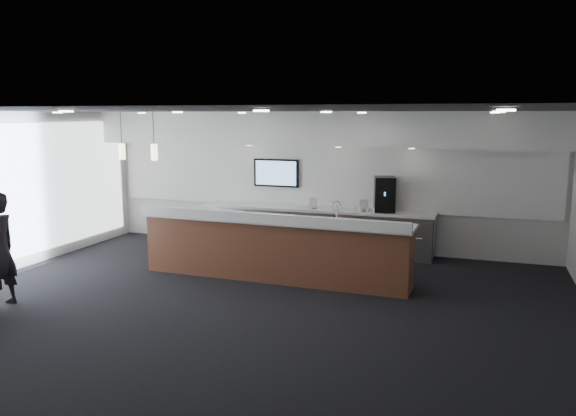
% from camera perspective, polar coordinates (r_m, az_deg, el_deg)
% --- Properties ---
extents(ground, '(10.00, 10.00, 0.00)m').
position_cam_1_polar(ground, '(8.98, -3.82, -9.62)').
color(ground, black).
rests_on(ground, ground).
extents(ceiling, '(10.00, 8.00, 0.02)m').
position_cam_1_polar(ceiling, '(8.49, -4.04, 9.89)').
color(ceiling, black).
rests_on(ceiling, back_wall).
extents(back_wall, '(10.00, 0.02, 3.00)m').
position_cam_1_polar(back_wall, '(12.36, 3.31, 2.77)').
color(back_wall, silver).
rests_on(back_wall, ground).
extents(soffit_bulkhead, '(10.00, 0.90, 0.70)m').
position_cam_1_polar(soffit_bulkhead, '(11.85, 2.77, 8.07)').
color(soffit_bulkhead, white).
rests_on(soffit_bulkhead, back_wall).
extents(alcove_panel, '(9.80, 0.06, 1.40)m').
position_cam_1_polar(alcove_panel, '(12.32, 3.28, 3.22)').
color(alcove_panel, white).
rests_on(alcove_panel, back_wall).
extents(back_credenza, '(5.06, 0.66, 0.95)m').
position_cam_1_polar(back_credenza, '(12.18, 2.81, -2.19)').
color(back_credenza, '#93979B').
rests_on(back_credenza, ground).
extents(wall_tv, '(1.05, 0.08, 0.62)m').
position_cam_1_polar(wall_tv, '(12.56, -1.20, 3.58)').
color(wall_tv, black).
rests_on(wall_tv, back_wall).
extents(pendant_left, '(0.12, 0.12, 0.30)m').
position_cam_1_polar(pendant_left, '(10.36, -14.58, 5.37)').
color(pendant_left, beige).
rests_on(pendant_left, ceiling).
extents(pendant_right, '(0.12, 0.12, 0.30)m').
position_cam_1_polar(pendant_right, '(10.77, -17.71, 5.37)').
color(pendant_right, beige).
rests_on(pendant_right, ceiling).
extents(ceiling_can_lights, '(7.00, 5.00, 0.02)m').
position_cam_1_polar(ceiling_can_lights, '(8.49, -4.04, 9.69)').
color(ceiling_can_lights, silver).
rests_on(ceiling_can_lights, ceiling).
extents(service_counter, '(4.99, 0.95, 1.49)m').
position_cam_1_polar(service_counter, '(10.09, -1.43, -4.05)').
color(service_counter, brown).
rests_on(service_counter, ground).
extents(coffee_machine, '(0.52, 0.59, 0.73)m').
position_cam_1_polar(coffee_machine, '(11.75, 9.77, 1.38)').
color(coffee_machine, black).
rests_on(coffee_machine, back_credenza).
extents(info_sign_left, '(0.17, 0.08, 0.24)m').
position_cam_1_polar(info_sign_left, '(12.02, 2.58, 0.52)').
color(info_sign_left, white).
rests_on(info_sign_left, back_credenza).
extents(info_sign_right, '(0.19, 0.08, 0.25)m').
position_cam_1_polar(info_sign_right, '(11.76, 7.71, 0.28)').
color(info_sign_right, white).
rests_on(info_sign_right, back_credenza).
extents(cup_0, '(0.10, 0.10, 0.09)m').
position_cam_1_polar(cup_0, '(11.62, 10.17, -0.29)').
color(cup_0, white).
rests_on(cup_0, back_credenza).
extents(cup_1, '(0.14, 0.14, 0.09)m').
position_cam_1_polar(cup_1, '(11.64, 9.49, -0.26)').
color(cup_1, white).
rests_on(cup_1, back_credenza).
extents(cup_2, '(0.12, 0.12, 0.09)m').
position_cam_1_polar(cup_2, '(11.67, 8.81, -0.22)').
color(cup_2, white).
rests_on(cup_2, back_credenza).
extents(cup_3, '(0.13, 0.13, 0.09)m').
position_cam_1_polar(cup_3, '(11.69, 8.13, -0.18)').
color(cup_3, white).
rests_on(cup_3, back_credenza).
extents(cup_4, '(0.13, 0.13, 0.09)m').
position_cam_1_polar(cup_4, '(11.72, 7.46, -0.14)').
color(cup_4, white).
rests_on(cup_4, back_credenza).
extents(cup_5, '(0.11, 0.11, 0.09)m').
position_cam_1_polar(cup_5, '(11.75, 6.79, -0.11)').
color(cup_5, white).
rests_on(cup_5, back_credenza).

